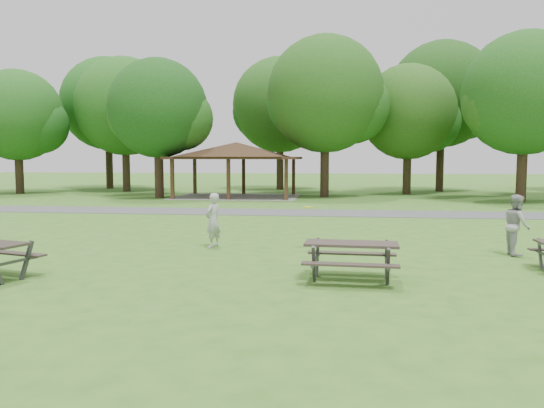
% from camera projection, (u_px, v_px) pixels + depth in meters
% --- Properties ---
extents(ground, '(160.00, 160.00, 0.00)m').
position_uv_depth(ground, '(208.00, 274.00, 12.31)').
color(ground, '#386B1E').
rests_on(ground, ground).
extents(asphalt_path, '(120.00, 3.20, 0.02)m').
position_uv_depth(asphalt_path, '(277.00, 212.00, 26.15)').
color(asphalt_path, '#4A4B4D').
rests_on(asphalt_path, ground).
extents(pavilion, '(8.60, 7.01, 3.76)m').
position_uv_depth(pavilion, '(236.00, 152.00, 36.27)').
color(pavilion, '#3C2616').
rests_on(pavilion, ground).
extents(tree_row_b, '(7.14, 6.80, 9.28)m').
position_uv_depth(tree_row_b, '(18.00, 118.00, 39.67)').
color(tree_row_b, black).
rests_on(tree_row_b, ground).
extents(tree_row_c, '(8.19, 7.80, 10.67)m').
position_uv_depth(tree_row_c, '(126.00, 109.00, 42.17)').
color(tree_row_c, '#2F1F15').
rests_on(tree_row_c, ground).
extents(tree_row_d, '(6.93, 6.60, 9.27)m').
position_uv_depth(tree_row_d, '(159.00, 111.00, 35.19)').
color(tree_row_d, black).
rests_on(tree_row_d, ground).
extents(tree_row_e, '(8.40, 8.00, 11.02)m').
position_uv_depth(tree_row_e, '(327.00, 98.00, 36.19)').
color(tree_row_e, black).
rests_on(tree_row_e, ground).
extents(tree_row_f, '(7.35, 7.00, 9.55)m').
position_uv_depth(tree_row_f, '(409.00, 115.00, 38.98)').
color(tree_row_f, black).
rests_on(tree_row_f, ground).
extents(tree_row_g, '(7.77, 7.40, 10.25)m').
position_uv_depth(tree_row_g, '(526.00, 97.00, 31.76)').
color(tree_row_g, black).
rests_on(tree_row_g, ground).
extents(tree_deep_a, '(8.40, 8.00, 11.38)m').
position_uv_depth(tree_deep_a, '(109.00, 107.00, 45.96)').
color(tree_deep_a, black).
rests_on(tree_deep_a, ground).
extents(tree_deep_b, '(8.40, 8.00, 11.13)m').
position_uv_depth(tree_deep_b, '(281.00, 108.00, 44.59)').
color(tree_deep_b, '#311E16').
rests_on(tree_deep_b, ground).
extents(tree_deep_c, '(8.82, 8.40, 11.90)m').
position_uv_depth(tree_deep_c, '(443.00, 98.00, 41.92)').
color(tree_deep_c, black).
rests_on(tree_deep_c, ground).
extents(picnic_table_middle, '(2.09, 1.72, 0.88)m').
position_uv_depth(picnic_table_middle, '(351.00, 252.00, 11.59)').
color(picnic_table_middle, '#322824').
rests_on(picnic_table_middle, ground).
extents(frisbee_in_flight, '(0.38, 0.38, 0.02)m').
position_uv_depth(frisbee_in_flight, '(308.00, 207.00, 15.46)').
color(frisbee_in_flight, yellow).
rests_on(frisbee_in_flight, ground).
extents(frisbee_thrower, '(0.58, 0.70, 1.64)m').
position_uv_depth(frisbee_thrower, '(213.00, 220.00, 15.92)').
color(frisbee_thrower, '#A9A9AB').
rests_on(frisbee_thrower, ground).
extents(frisbee_catcher, '(0.66, 0.84, 1.69)m').
position_uv_depth(frisbee_catcher, '(517.00, 225.00, 14.65)').
color(frisbee_catcher, '#A6A6A9').
rests_on(frisbee_catcher, ground).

